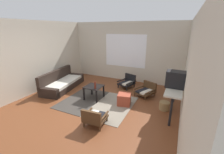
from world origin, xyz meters
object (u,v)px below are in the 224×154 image
object	(u,v)px
armchair_striped_foreground	(94,117)
console_shelf	(174,89)
armchair_by_window	(127,82)
ottoman_orange	(124,99)
crt_television	(176,79)
armchair_corner	(146,90)
couch	(62,83)
glass_bottle	(95,85)
coffee_table	(94,89)
clay_vase	(176,79)
wicker_basket	(164,106)

from	to	relation	value
armchair_striped_foreground	console_shelf	distance (m)	2.39
armchair_by_window	ottoman_orange	world-z (taller)	armchair_by_window
armchair_striped_foreground	crt_television	size ratio (longest dim) A/B	1.11
armchair_corner	console_shelf	distance (m)	1.38
armchair_by_window	armchair_corner	size ratio (longest dim) A/B	0.92
armchair_striped_foreground	ottoman_orange	xyz separation A→B (m)	(0.29, 1.39, -0.05)
couch	armchair_corner	xyz separation A→B (m)	(3.35, 0.76, -0.00)
armchair_by_window	crt_television	world-z (taller)	crt_television
glass_bottle	armchair_corner	bearing A→B (deg)	39.77
coffee_table	clay_vase	xyz separation A→B (m)	(2.59, 0.60, 0.57)
ottoman_orange	glass_bottle	bearing A→B (deg)	-167.59
wicker_basket	armchair_by_window	bearing A→B (deg)	142.37
couch	armchair_striped_foreground	xyz separation A→B (m)	(2.58, -1.62, 0.01)
armchair_corner	clay_vase	world-z (taller)	clay_vase
console_shelf	wicker_basket	world-z (taller)	console_shelf
coffee_table	armchair_by_window	size ratio (longest dim) A/B	0.79
coffee_table	wicker_basket	bearing A→B (deg)	6.67
coffee_table	console_shelf	bearing A→B (deg)	4.78
armchair_striped_foreground	glass_bottle	size ratio (longest dim) A/B	2.00
clay_vase	wicker_basket	distance (m)	0.91
armchair_by_window	glass_bottle	size ratio (longest dim) A/B	2.60
coffee_table	armchair_striped_foreground	bearing A→B (deg)	-57.83
couch	console_shelf	distance (m)	4.36
ottoman_orange	coffee_table	bearing A→B (deg)	-177.48
coffee_table	ottoman_orange	xyz separation A→B (m)	(1.13, 0.05, -0.19)
coffee_table	crt_television	bearing A→B (deg)	3.32
wicker_basket	glass_bottle	bearing A→B (deg)	-168.72
armchair_corner	console_shelf	world-z (taller)	console_shelf
couch	glass_bottle	size ratio (longest dim) A/B	7.67
console_shelf	clay_vase	xyz separation A→B (m)	(-0.00, 0.38, 0.21)
crt_television	glass_bottle	world-z (taller)	crt_television
armchair_by_window	couch	bearing A→B (deg)	-152.20
armchair_by_window	glass_bottle	distance (m)	1.84
couch	console_shelf	size ratio (longest dim) A/B	1.39
armchair_striped_foreground	clay_vase	xyz separation A→B (m)	(1.75, 1.93, 0.71)
crt_television	clay_vase	xyz separation A→B (m)	(0.00, 0.45, -0.12)
coffee_table	armchair_by_window	world-z (taller)	armchair_by_window
clay_vase	armchair_by_window	bearing A→B (deg)	152.91
armchair_striped_foreground	wicker_basket	size ratio (longest dim) A/B	1.89
clay_vase	armchair_corner	bearing A→B (deg)	155.14
couch	glass_bottle	bearing A→B (deg)	-13.32
coffee_table	console_shelf	xyz separation A→B (m)	(2.59, 0.22, 0.36)
couch	coffee_table	size ratio (longest dim) A/B	3.72
wicker_basket	crt_television	bearing A→B (deg)	-29.80
armchair_striped_foreground	armchair_corner	bearing A→B (deg)	71.97
coffee_table	armchair_by_window	xyz separation A→B (m)	(0.69, 1.57, -0.14)
couch	armchair_striped_foreground	bearing A→B (deg)	-32.22
coffee_table	crt_television	distance (m)	2.68
armchair_by_window	glass_bottle	xyz separation A→B (m)	(-0.53, -1.73, 0.35)
armchair_corner	crt_television	world-z (taller)	crt_television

